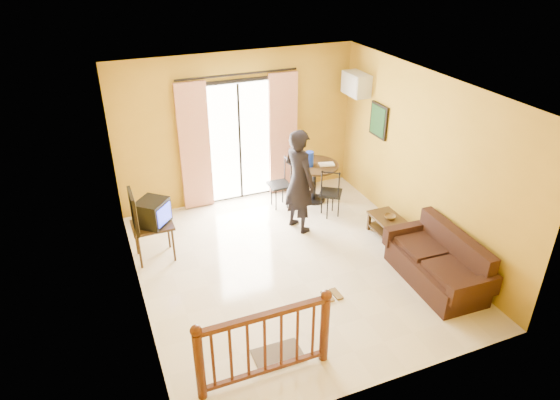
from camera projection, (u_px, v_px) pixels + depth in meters
name	position (u px, v px, depth m)	size (l,w,h in m)	color
ground	(291.00, 266.00, 7.76)	(5.00, 5.00, 0.00)	beige
room_shell	(293.00, 166.00, 6.95)	(5.00, 5.00, 5.00)	white
balcony_door	(240.00, 141.00, 9.18)	(2.25, 0.14, 2.46)	black
tv_table	(153.00, 228.00, 7.71)	(0.62, 0.51, 0.62)	black
television	(153.00, 212.00, 7.58)	(0.60, 0.60, 0.40)	black
picture_left	(134.00, 212.00, 6.12)	(0.05, 0.42, 0.52)	black
dining_table	(314.00, 172.00, 9.37)	(0.91, 0.91, 0.76)	black
water_jug	(310.00, 159.00, 9.17)	(0.15, 0.15, 0.28)	#132FB5
serving_tray	(327.00, 164.00, 9.28)	(0.28, 0.18, 0.02)	beige
dining_chairs	(304.00, 210.00, 9.30)	(1.21, 1.13, 0.95)	black
air_conditioner	(356.00, 84.00, 9.02)	(0.31, 0.60, 0.40)	silver
botanical_print	(379.00, 121.00, 8.77)	(0.05, 0.50, 0.60)	black
coffee_table	(390.00, 225.00, 8.36)	(0.45, 0.80, 0.36)	black
bowl	(390.00, 217.00, 8.31)	(0.19, 0.19, 0.06)	brown
sofa	(439.00, 264.00, 7.29)	(0.84, 1.70, 0.80)	black
standing_person	(299.00, 181.00, 8.33)	(0.66, 0.43, 1.82)	black
stair_balustrade	(265.00, 340.00, 5.56)	(1.63, 0.13, 1.04)	#471E0F
doormat	(278.00, 355.00, 6.10)	(0.60, 0.40, 0.02)	#5A5048
sandals	(332.00, 295.00, 7.11)	(0.25, 0.25, 0.03)	brown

